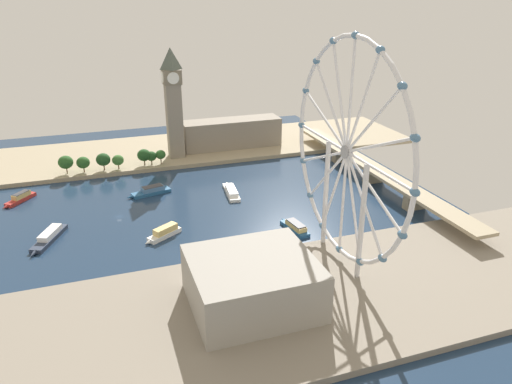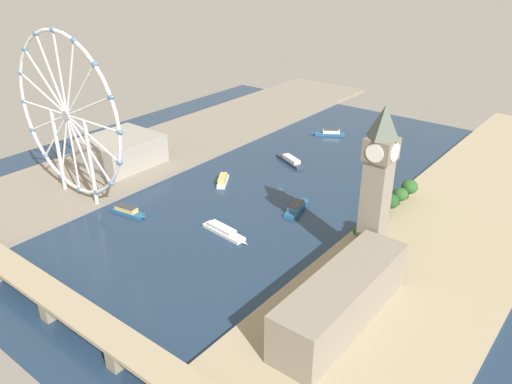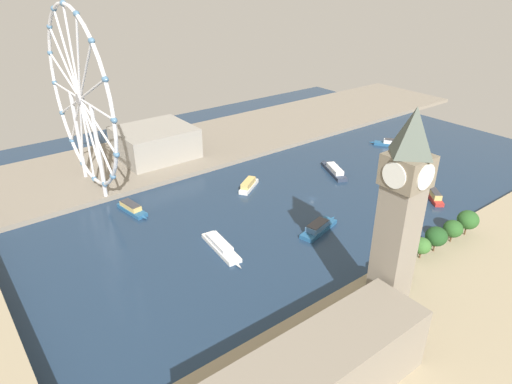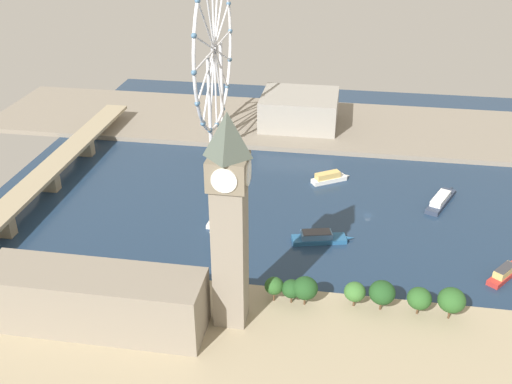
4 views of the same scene
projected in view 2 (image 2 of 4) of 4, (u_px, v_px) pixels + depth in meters
name	position (u px, v px, depth m)	size (l,w,h in m)	color
ground_plane	(281.00, 186.00, 353.38)	(401.65, 401.65, 0.00)	#1E334C
riverbank_left	(447.00, 237.00, 288.29)	(90.00, 520.00, 3.00)	tan
riverbank_right	(166.00, 147.00, 417.16)	(90.00, 520.00, 3.00)	gray
clock_tower	(377.00, 186.00, 244.61)	(14.27, 14.27, 83.60)	gray
parliament_block	(342.00, 299.00, 217.76)	(22.00, 81.74, 23.08)	gray
tree_row_embankment	(388.00, 205.00, 303.78)	(11.73, 76.32, 13.28)	#513823
ferris_wheel	(67.00, 116.00, 309.02)	(104.74, 3.20, 106.25)	silver
riverside_hall	(122.00, 150.00, 377.29)	(45.68, 50.50, 20.80)	gray
river_bridge	(54.00, 299.00, 227.05)	(213.65, 14.48, 11.09)	tan
tour_boat_0	(330.00, 133.00, 445.71)	(27.39, 20.17, 5.31)	#235684
tour_boat_1	(224.00, 231.00, 294.31)	(35.32, 9.86, 4.32)	white
tour_boat_2	(297.00, 207.00, 320.26)	(13.44, 30.09, 5.44)	#235684
tour_boat_3	(128.00, 211.00, 315.54)	(26.29, 9.62, 5.20)	#235684
tour_boat_4	(223.00, 180.00, 356.27)	(16.20, 22.22, 5.82)	white
tour_boat_5	(377.00, 172.00, 368.74)	(22.54, 18.92, 5.54)	#B22D28
tour_boat_6	(290.00, 160.00, 389.49)	(34.12, 18.61, 5.12)	#2D384C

